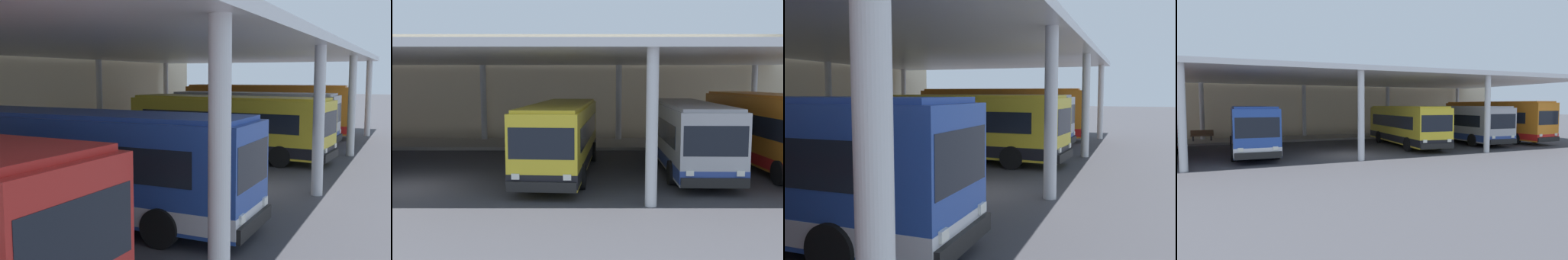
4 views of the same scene
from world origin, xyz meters
The scene contains 7 objects.
ground_plane centered at (0.00, 0.00, 0.00)m, with size 200.00×200.00×0.00m, color #3D3D42.
platform_kerb centered at (0.00, 11.75, 0.09)m, with size 42.00×4.50×0.18m, color gray.
station_building_facade centered at (0.00, 15.00, 3.69)m, with size 48.00×1.60×7.38m, color #C1B293.
canopy_shelter centered at (0.00, 5.50, 5.29)m, with size 40.00×17.00×5.55m.
bus_middle_bay centered at (5.94, 3.14, 1.66)m, with size 3.32×10.69×3.17m.
bus_far_bay centered at (11.82, 3.76, 1.66)m, with size 2.91×10.59×3.17m.
bus_departing centered at (15.81, 4.06, 1.84)m, with size 3.30×11.48×3.57m.
Camera 2 is at (7.14, -17.16, 4.20)m, focal length 41.18 mm.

